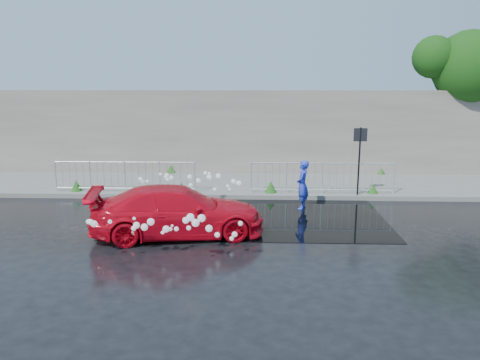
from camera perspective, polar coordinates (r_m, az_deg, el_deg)
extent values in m
plane|color=black|center=(13.45, -0.95, -5.48)|extent=(90.00, 90.00, 0.00)
cube|color=#5F5F5B|center=(18.26, -0.16, -0.54)|extent=(30.00, 4.00, 0.15)
cube|color=#5F5F5B|center=(16.31, -0.42, -2.04)|extent=(30.00, 0.25, 0.16)
cube|color=#6A625A|center=(20.14, 0.07, 5.90)|extent=(30.00, 0.60, 3.50)
cube|color=black|center=(14.39, 1.24, -4.28)|extent=(8.00, 5.00, 0.01)
cylinder|color=black|center=(16.54, 14.29, 1.92)|extent=(0.06, 0.06, 2.50)
cube|color=black|center=(16.40, 14.47, 5.36)|extent=(0.45, 0.04, 0.45)
cylinder|color=#332114|center=(23.05, 26.06, 6.96)|extent=(0.36, 0.36, 5.00)
sphere|color=#153B0E|center=(22.07, 26.21, 12.26)|extent=(3.04, 3.04, 3.04)
sphere|color=#153B0E|center=(21.52, 22.56, 13.67)|extent=(1.76, 1.76, 1.76)
cylinder|color=silver|center=(17.99, -21.54, 0.46)|extent=(0.05, 0.05, 1.10)
cylinder|color=silver|center=(16.64, -5.54, 0.37)|extent=(0.05, 0.05, 1.10)
cylinder|color=silver|center=(17.05, -13.94, 2.13)|extent=(5.00, 0.04, 0.04)
cylinder|color=silver|center=(17.24, -13.78, -0.98)|extent=(5.00, 0.04, 0.04)
cylinder|color=silver|center=(16.50, 1.36, 0.33)|extent=(0.05, 0.05, 1.10)
cylinder|color=silver|center=(17.20, 18.26, 0.19)|extent=(0.05, 0.05, 1.10)
cylinder|color=silver|center=(16.57, 10.05, 2.02)|extent=(5.00, 0.04, 0.04)
cylinder|color=silver|center=(16.76, 9.93, -1.18)|extent=(5.00, 0.04, 0.04)
cone|color=#144C18|center=(17.84, -19.33, -0.62)|extent=(0.40, 0.40, 0.40)
cone|color=#144C18|center=(16.84, -7.18, -0.84)|extent=(0.36, 0.36, 0.34)
cone|color=#144C18|center=(16.63, 3.77, -0.83)|extent=(0.44, 0.44, 0.41)
cone|color=#144C18|center=(17.14, 15.88, -1.00)|extent=(0.38, 0.38, 0.34)
cone|color=#144C18|center=(20.39, -8.42, 1.35)|extent=(0.42, 0.42, 0.33)
cone|color=#144C18|center=(20.76, 16.82, 1.06)|extent=(0.34, 0.34, 0.26)
sphere|color=white|center=(13.86, -7.63, -2.88)|extent=(0.09, 0.09, 0.09)
sphere|color=white|center=(13.74, 0.69, -3.69)|extent=(0.13, 0.13, 0.13)
sphere|color=white|center=(15.03, -5.09, -0.07)|extent=(0.15, 0.15, 0.15)
sphere|color=white|center=(13.46, -0.38, -4.07)|extent=(0.16, 0.16, 0.16)
sphere|color=white|center=(14.05, -11.62, -3.31)|extent=(0.17, 0.17, 0.17)
sphere|color=white|center=(14.80, -0.14, -0.40)|extent=(0.18, 0.18, 0.18)
sphere|color=white|center=(15.53, -9.11, 0.38)|extent=(0.09, 0.09, 0.09)
sphere|color=white|center=(14.02, -7.88, -2.40)|extent=(0.11, 0.11, 0.11)
sphere|color=white|center=(15.33, -4.24, 0.84)|extent=(0.13, 0.13, 0.13)
sphere|color=white|center=(14.86, -9.32, -0.85)|extent=(0.14, 0.14, 0.14)
sphere|color=white|center=(14.90, -11.25, -0.15)|extent=(0.09, 0.09, 0.09)
sphere|color=white|center=(14.11, -6.36, -2.62)|extent=(0.16, 0.16, 0.16)
sphere|color=white|center=(15.61, -9.70, 0.70)|extent=(0.10, 0.10, 0.10)
sphere|color=white|center=(14.72, -6.04, -0.64)|extent=(0.14, 0.14, 0.14)
sphere|color=white|center=(14.56, -12.61, -1.65)|extent=(0.06, 0.06, 0.06)
sphere|color=white|center=(13.86, -5.61, -3.16)|extent=(0.18, 0.18, 0.18)
sphere|color=white|center=(13.66, -1.88, -4.21)|extent=(0.17, 0.17, 0.17)
sphere|color=white|center=(13.84, -8.97, -3.58)|extent=(0.17, 0.17, 0.17)
sphere|color=white|center=(14.41, -5.79, -1.45)|extent=(0.16, 0.16, 0.16)
sphere|color=white|center=(14.76, -1.52, -0.73)|extent=(0.10, 0.10, 0.10)
sphere|color=white|center=(15.38, -3.78, 0.82)|extent=(0.10, 0.10, 0.10)
sphere|color=white|center=(15.23, -11.79, -0.19)|extent=(0.12, 0.12, 0.12)
sphere|color=white|center=(13.68, -4.38, -3.48)|extent=(0.10, 0.10, 0.10)
sphere|color=white|center=(15.04, -8.36, 0.29)|extent=(0.14, 0.14, 0.14)
sphere|color=white|center=(14.95, -0.80, -0.16)|extent=(0.16, 0.16, 0.16)
sphere|color=white|center=(15.12, -2.66, 0.48)|extent=(0.18, 0.18, 0.18)
sphere|color=white|center=(13.66, -1.89, -3.23)|extent=(0.15, 0.15, 0.15)
sphere|color=white|center=(14.85, -11.80, -0.98)|extent=(0.16, 0.16, 0.16)
sphere|color=white|center=(15.15, -12.06, 0.13)|extent=(0.13, 0.13, 0.13)
sphere|color=white|center=(13.60, -0.80, -3.99)|extent=(0.14, 0.14, 0.14)
sphere|color=white|center=(15.61, -8.92, 0.58)|extent=(0.14, 0.14, 0.14)
sphere|color=white|center=(15.43, -8.84, 0.04)|extent=(0.12, 0.12, 0.12)
sphere|color=white|center=(15.33, -6.15, 0.38)|extent=(0.16, 0.16, 0.16)
sphere|color=white|center=(15.13, -3.78, 0.35)|extent=(0.17, 0.17, 0.17)
sphere|color=white|center=(14.09, -14.02, -3.19)|extent=(0.17, 0.17, 0.17)
sphere|color=white|center=(15.38, -11.23, -0.11)|extent=(0.07, 0.07, 0.07)
sphere|color=white|center=(14.10, -11.48, -2.54)|extent=(0.09, 0.09, 0.09)
sphere|color=white|center=(14.38, -3.11, -1.14)|extent=(0.12, 0.12, 0.12)
sphere|color=white|center=(13.58, -7.34, -3.29)|extent=(0.13, 0.13, 0.13)
sphere|color=white|center=(14.59, -1.30, -1.13)|extent=(0.09, 0.09, 0.09)
sphere|color=white|center=(10.36, -6.08, -4.55)|extent=(0.18, 0.18, 0.18)
sphere|color=white|center=(10.38, -5.45, -5.23)|extent=(0.18, 0.18, 0.18)
sphere|color=white|center=(11.44, -9.41, -6.34)|extent=(0.09, 0.09, 0.09)
sphere|color=white|center=(10.99, -0.67, -6.64)|extent=(0.14, 0.14, 0.14)
sphere|color=white|center=(11.97, -11.19, -7.05)|extent=(0.07, 0.07, 0.07)
sphere|color=white|center=(11.10, -11.58, -5.65)|extent=(0.17, 0.17, 0.17)
sphere|color=white|center=(11.04, -9.01, -5.93)|extent=(0.16, 0.16, 0.16)
sphere|color=white|center=(11.17, -8.49, -5.94)|extent=(0.10, 0.10, 0.10)
sphere|color=white|center=(11.85, -12.78, -6.25)|extent=(0.15, 0.15, 0.15)
sphere|color=white|center=(11.70, -1.03, -7.15)|extent=(0.11, 0.11, 0.11)
sphere|color=white|center=(10.73, -15.56, -4.92)|extent=(0.10, 0.10, 0.10)
sphere|color=white|center=(11.11, -12.79, -4.60)|extent=(0.08, 0.08, 0.08)
sphere|color=white|center=(11.24, -17.99, -4.85)|extent=(0.12, 0.12, 0.12)
sphere|color=white|center=(11.45, -2.80, -6.70)|extent=(0.14, 0.14, 0.14)
sphere|color=white|center=(11.39, -12.84, -5.77)|extent=(0.12, 0.12, 0.12)
sphere|color=white|center=(10.93, -17.77, -4.89)|extent=(0.13, 0.13, 0.13)
sphere|color=white|center=(11.29, -17.37, -5.12)|extent=(0.16, 0.16, 0.16)
sphere|color=white|center=(10.26, -4.71, -4.66)|extent=(0.18, 0.18, 0.18)
sphere|color=white|center=(11.36, -12.51, -5.40)|extent=(0.16, 0.16, 0.16)
sphere|color=white|center=(11.27, -7.77, -5.93)|extent=(0.12, 0.12, 0.12)
sphere|color=white|center=(10.95, -10.83, -5.04)|extent=(0.17, 0.17, 0.17)
sphere|color=white|center=(10.48, -6.64, -4.90)|extent=(0.15, 0.15, 0.15)
sphere|color=white|center=(10.52, 0.04, -5.31)|extent=(0.11, 0.11, 0.11)
sphere|color=white|center=(10.31, -6.28, -5.83)|extent=(0.10, 0.10, 0.10)
sphere|color=white|center=(11.36, -3.80, -5.91)|extent=(0.18, 0.18, 0.18)
sphere|color=white|center=(10.79, -8.27, -5.54)|extent=(0.06, 0.06, 0.06)
imported|color=red|center=(12.49, -7.62, -3.80)|extent=(4.80, 2.62, 1.32)
imported|color=blue|center=(15.04, 7.63, -0.59)|extent=(0.51, 0.65, 1.57)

